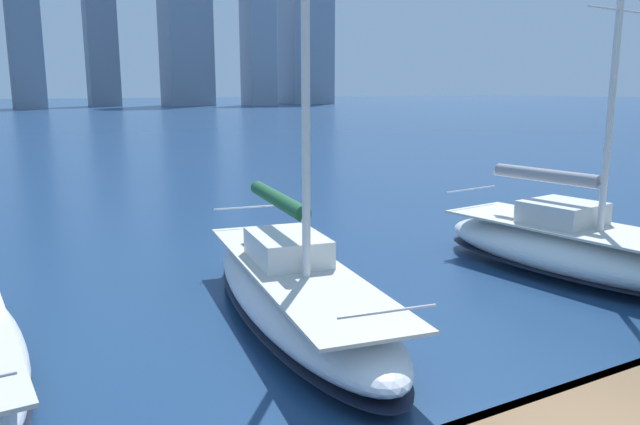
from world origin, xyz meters
TOP-DOWN VIEW (x-y plane):
  - sailboat_grey at (-7.15, -6.14)m, footprint 3.67×7.95m
  - sailboat_forest at (0.39, -6.82)m, footprint 3.70×9.22m

SIDE VIEW (x-z plane):
  - sailboat_forest at x=0.39m, z-range -4.35..5.64m
  - sailboat_grey at x=-7.15m, z-range -4.17..5.56m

